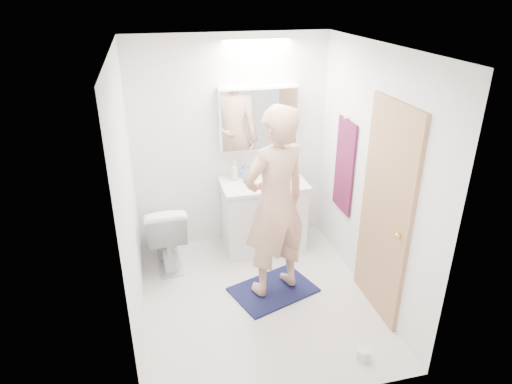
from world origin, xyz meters
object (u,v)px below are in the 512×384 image
object	(u,v)px
vanity_cabinet	(263,216)
person	(275,204)
toilet	(166,233)
soap_bottle_a	(234,171)
toothbrush_cup	(279,171)
toilet_paper_roll	(363,354)
soap_bottle_b	(245,171)
medicine_cabinet	(258,118)

from	to	relation	value
vanity_cabinet	person	xyz separation A→B (m)	(-0.12, -0.88, 0.60)
toilet	soap_bottle_a	distance (m)	1.02
vanity_cabinet	person	bearing A→B (deg)	-97.75
toothbrush_cup	toilet_paper_roll	bearing A→B (deg)	-86.37
vanity_cabinet	toilet	bearing A→B (deg)	-174.16
soap_bottle_b	medicine_cabinet	bearing A→B (deg)	10.32
toilet	medicine_cabinet	bearing A→B (deg)	-165.50
vanity_cabinet	toilet_paper_roll	bearing A→B (deg)	-79.58
soap_bottle_b	toilet_paper_roll	size ratio (longest dim) A/B	1.56
medicine_cabinet	toilet_paper_roll	xyz separation A→B (m)	(0.37, -2.15, -1.45)
vanity_cabinet	soap_bottle_b	world-z (taller)	soap_bottle_b
person	soap_bottle_b	size ratio (longest dim) A/B	11.00
soap_bottle_a	soap_bottle_b	world-z (taller)	soap_bottle_a
medicine_cabinet	soap_bottle_a	bearing A→B (deg)	-168.42
soap_bottle_a	medicine_cabinet	bearing A→B (deg)	11.58
soap_bottle_a	vanity_cabinet	bearing A→B (deg)	-26.29
soap_bottle_a	toothbrush_cup	distance (m)	0.53
medicine_cabinet	soap_bottle_a	xyz separation A→B (m)	(-0.29, -0.06, -0.57)
soap_bottle_a	soap_bottle_b	bearing A→B (deg)	13.17
medicine_cabinet	soap_bottle_a	world-z (taller)	medicine_cabinet
vanity_cabinet	soap_bottle_b	distance (m)	0.57
vanity_cabinet	soap_bottle_a	bearing A→B (deg)	153.71
toilet	toilet_paper_roll	xyz separation A→B (m)	(1.48, -1.83, -0.33)
medicine_cabinet	person	bearing A→B (deg)	-95.71
soap_bottle_b	toilet_paper_roll	xyz separation A→B (m)	(0.53, -2.12, -0.86)
vanity_cabinet	toilet	xyz separation A→B (m)	(-1.12, -0.12, -0.01)
vanity_cabinet	medicine_cabinet	world-z (taller)	medicine_cabinet
soap_bottle_b	toilet_paper_roll	bearing A→B (deg)	-75.91
medicine_cabinet	soap_bottle_a	size ratio (longest dim) A/B	3.97
soap_bottle_a	toilet_paper_roll	world-z (taller)	soap_bottle_a
medicine_cabinet	toilet_paper_roll	size ratio (longest dim) A/B	8.00
medicine_cabinet	toilet	size ratio (longest dim) A/B	1.15
toilet	soap_bottle_b	distance (m)	1.12
person	soap_bottle_b	distance (m)	1.07
vanity_cabinet	soap_bottle_a	size ratio (longest dim) A/B	4.06
person	medicine_cabinet	bearing A→B (deg)	-115.13
medicine_cabinet	soap_bottle_b	bearing A→B (deg)	-169.68
medicine_cabinet	vanity_cabinet	bearing A→B (deg)	-87.06
person	toilet_paper_roll	bearing A→B (deg)	94.80
person	toothbrush_cup	xyz separation A→B (m)	(0.34, 1.04, -0.12)
medicine_cabinet	person	distance (m)	1.21
soap_bottle_a	toilet_paper_roll	size ratio (longest dim) A/B	2.02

